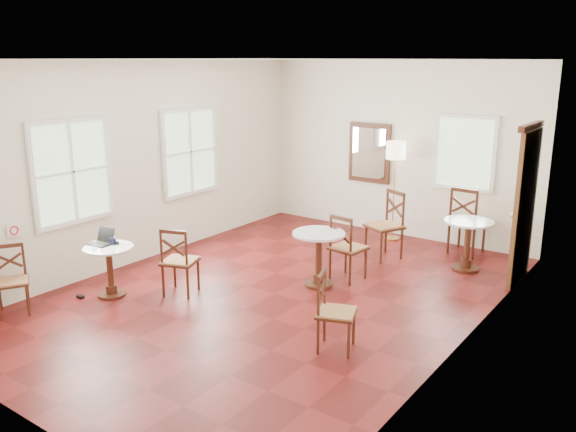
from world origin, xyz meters
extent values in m
plane|color=#5A100F|center=(0.00, 0.00, 0.00)|extent=(7.00, 7.00, 0.00)
cube|color=white|center=(0.00, 3.50, 1.50)|extent=(5.00, 0.02, 3.00)
cube|color=white|center=(0.00, -3.50, 1.50)|extent=(5.00, 0.02, 3.00)
cube|color=white|center=(-2.50, 0.00, 1.50)|extent=(0.02, 7.00, 3.00)
cube|color=white|center=(2.50, 0.00, 1.50)|extent=(0.02, 7.00, 3.00)
cube|color=white|center=(0.00, 0.00, 3.00)|extent=(5.00, 7.00, 0.02)
cube|color=brown|center=(2.46, 2.40, 1.05)|extent=(0.06, 0.90, 2.10)
cube|color=#3F1C0F|center=(2.44, 2.40, 2.15)|extent=(0.08, 1.02, 0.08)
sphere|color=#BF8C3F|center=(2.40, 2.08, 1.00)|extent=(0.07, 0.07, 0.07)
cube|color=#441F12|center=(-0.50, 3.46, 1.40)|extent=(0.80, 0.05, 1.05)
cube|color=white|center=(-0.50, 3.43, 1.40)|extent=(0.64, 0.02, 0.88)
cube|color=white|center=(-2.47, -2.10, 0.95)|extent=(0.02, 0.16, 0.16)
torus|color=red|center=(-2.46, -2.10, 0.95)|extent=(0.02, 0.12, 0.12)
cube|color=white|center=(-2.47, -1.20, 1.55)|extent=(0.06, 1.22, 1.42)
cube|color=white|center=(-2.47, 1.00, 1.55)|extent=(0.06, 1.22, 1.42)
cube|color=white|center=(1.20, 3.47, 1.55)|extent=(1.02, 0.06, 1.22)
cylinder|color=#3F1C0F|center=(-1.70, -1.30, 0.02)|extent=(0.36, 0.36, 0.04)
cylinder|color=#3F1C0F|center=(-1.70, -1.30, 0.09)|extent=(0.15, 0.15, 0.11)
cylinder|color=#441F12|center=(-1.70, -1.30, 0.36)|extent=(0.08, 0.08, 0.54)
cylinder|color=#3F1C0F|center=(-1.70, -1.30, 0.62)|extent=(0.13, 0.13, 0.05)
cylinder|color=white|center=(-1.70, -1.30, 0.66)|extent=(0.63, 0.63, 0.03)
cylinder|color=#3F1C0F|center=(0.30, 0.60, 0.02)|extent=(0.41, 0.41, 0.04)
cylinder|color=#3F1C0F|center=(0.30, 0.60, 0.10)|extent=(0.16, 0.16, 0.12)
cylinder|color=#441F12|center=(0.30, 0.60, 0.41)|extent=(0.09, 0.09, 0.61)
cylinder|color=#3F1C0F|center=(0.30, 0.60, 0.69)|extent=(0.14, 0.14, 0.06)
cylinder|color=white|center=(0.30, 0.60, 0.74)|extent=(0.71, 0.71, 0.03)
cylinder|color=#3F1C0F|center=(1.72, 2.39, 0.02)|extent=(0.40, 0.40, 0.04)
cylinder|color=#3F1C0F|center=(1.72, 2.39, 0.10)|extent=(0.16, 0.16, 0.12)
cylinder|color=#441F12|center=(1.72, 2.39, 0.40)|extent=(0.09, 0.09, 0.61)
cylinder|color=#3F1C0F|center=(1.72, 2.39, 0.69)|extent=(0.14, 0.14, 0.06)
cylinder|color=white|center=(1.72, 2.39, 0.73)|extent=(0.71, 0.71, 0.03)
cylinder|color=#3F1C0F|center=(-0.92, -0.47, 0.22)|extent=(0.03, 0.03, 0.43)
cylinder|color=#3F1C0F|center=(-0.80, -0.80, 0.22)|extent=(0.03, 0.03, 0.43)
cylinder|color=#3F1C0F|center=(-1.25, -0.60, 0.22)|extent=(0.03, 0.03, 0.43)
cylinder|color=#3F1C0F|center=(-1.12, -0.92, 0.22)|extent=(0.03, 0.03, 0.43)
cube|color=#3F1C0F|center=(-1.02, -0.70, 0.44)|extent=(0.55, 0.55, 0.03)
cube|color=#A06A40|center=(-1.02, -0.70, 0.45)|extent=(0.52, 0.52, 0.04)
cylinder|color=#3F1C0F|center=(-0.80, -0.80, 0.67)|extent=(0.03, 0.03, 0.48)
cylinder|color=#3F1C0F|center=(-1.12, -0.92, 0.67)|extent=(0.03, 0.03, 0.48)
cube|color=#3F1C0F|center=(-0.96, -0.86, 0.89)|extent=(0.35, 0.16, 0.05)
cube|color=#441F12|center=(-0.96, -0.86, 0.68)|extent=(0.30, 0.13, 0.21)
cube|color=#441F12|center=(-0.96, -0.86, 0.68)|extent=(0.30, 0.13, 0.21)
cylinder|color=#3F1C0F|center=(-2.42, -2.40, 0.20)|extent=(0.03, 0.03, 0.39)
cylinder|color=#3F1C0F|center=(-1.99, -2.29, 0.20)|extent=(0.03, 0.03, 0.39)
cylinder|color=#3F1C0F|center=(-2.26, -2.13, 0.20)|extent=(0.03, 0.03, 0.39)
cube|color=#3F1C0F|center=(-2.20, -2.35, 0.40)|extent=(0.53, 0.53, 0.03)
cube|color=#A06A40|center=(-2.20, -2.35, 0.41)|extent=(0.50, 0.50, 0.03)
cylinder|color=#3F1C0F|center=(-2.26, -2.13, 0.61)|extent=(0.03, 0.03, 0.44)
cube|color=#3F1C0F|center=(-2.34, -2.27, 0.81)|extent=(0.20, 0.30, 0.04)
cube|color=#441F12|center=(-2.34, -2.27, 0.62)|extent=(0.16, 0.25, 0.19)
cube|color=#441F12|center=(-2.34, -2.27, 0.62)|extent=(0.16, 0.25, 0.19)
cylinder|color=#3F1C0F|center=(0.70, 1.19, 0.22)|extent=(0.04, 0.04, 0.44)
cylinder|color=#3F1C0F|center=(0.65, 0.84, 0.22)|extent=(0.04, 0.04, 0.44)
cylinder|color=#3F1C0F|center=(0.35, 1.24, 0.22)|extent=(0.04, 0.04, 0.44)
cylinder|color=#3F1C0F|center=(0.30, 0.89, 0.22)|extent=(0.04, 0.04, 0.44)
cube|color=#3F1C0F|center=(0.50, 1.04, 0.45)|extent=(0.49, 0.49, 0.03)
cube|color=#A06A40|center=(0.50, 1.04, 0.46)|extent=(0.47, 0.47, 0.04)
cylinder|color=#3F1C0F|center=(0.65, 0.84, 0.69)|extent=(0.04, 0.04, 0.49)
cylinder|color=#3F1C0F|center=(0.30, 0.89, 0.69)|extent=(0.04, 0.04, 0.49)
cube|color=#3F1C0F|center=(0.48, 0.87, 0.92)|extent=(0.38, 0.09, 0.05)
cube|color=#441F12|center=(0.48, 0.87, 0.70)|extent=(0.32, 0.07, 0.22)
cube|color=#441F12|center=(0.48, 0.87, 0.70)|extent=(0.32, 0.07, 0.22)
cylinder|color=#3F1C0F|center=(1.67, -0.94, 0.20)|extent=(0.03, 0.03, 0.40)
cylinder|color=#3F1C0F|center=(1.36, -1.06, 0.20)|extent=(0.03, 0.03, 0.40)
cylinder|color=#3F1C0F|center=(1.55, -0.64, 0.20)|extent=(0.03, 0.03, 0.40)
cylinder|color=#3F1C0F|center=(1.25, -0.75, 0.20)|extent=(0.03, 0.03, 0.40)
cube|color=#3F1C0F|center=(1.46, -0.85, 0.41)|extent=(0.51, 0.51, 0.03)
cube|color=#A06A40|center=(1.46, -0.85, 0.42)|extent=(0.49, 0.49, 0.04)
cylinder|color=#3F1C0F|center=(1.36, -1.06, 0.63)|extent=(0.03, 0.03, 0.45)
cylinder|color=#3F1C0F|center=(1.25, -0.75, 0.63)|extent=(0.03, 0.03, 0.45)
cube|color=#3F1C0F|center=(1.31, -0.90, 0.84)|extent=(0.15, 0.33, 0.04)
cube|color=#441F12|center=(1.31, -0.90, 0.64)|extent=(0.12, 0.28, 0.20)
cube|color=#441F12|center=(1.31, -0.90, 0.64)|extent=(0.12, 0.28, 0.20)
cylinder|color=#3F1C0F|center=(1.66, 3.35, 0.26)|extent=(0.04, 0.04, 0.51)
cylinder|color=#3F1C0F|center=(1.63, 2.94, 0.26)|extent=(0.04, 0.04, 0.51)
cylinder|color=#3F1C0F|center=(1.25, 3.38, 0.26)|extent=(0.04, 0.04, 0.51)
cylinder|color=#3F1C0F|center=(1.22, 2.97, 0.26)|extent=(0.04, 0.04, 0.51)
cube|color=#3F1C0F|center=(1.44, 3.16, 0.52)|extent=(0.53, 0.53, 0.03)
cube|color=#A06A40|center=(1.44, 3.16, 0.54)|extent=(0.51, 0.51, 0.05)
cylinder|color=#3F1C0F|center=(1.63, 2.94, 0.80)|extent=(0.04, 0.04, 0.57)
cylinder|color=#3F1C0F|center=(1.22, 2.97, 0.80)|extent=(0.04, 0.04, 0.57)
cube|color=#3F1C0F|center=(1.43, 2.95, 1.06)|extent=(0.43, 0.07, 0.06)
cube|color=#441F12|center=(1.43, 2.95, 0.81)|extent=(0.37, 0.05, 0.25)
cube|color=#441F12|center=(1.43, 2.95, 0.81)|extent=(0.37, 0.05, 0.25)
cylinder|color=#3F1C0F|center=(0.21, 2.09, 0.25)|extent=(0.04, 0.04, 0.49)
cylinder|color=#3F1C0F|center=(0.38, 2.44, 0.25)|extent=(0.04, 0.04, 0.49)
cylinder|color=#3F1C0F|center=(0.57, 1.92, 0.25)|extent=(0.04, 0.04, 0.49)
cylinder|color=#3F1C0F|center=(0.74, 2.27, 0.25)|extent=(0.04, 0.04, 0.49)
cube|color=#3F1C0F|center=(0.48, 2.18, 0.50)|extent=(0.64, 0.64, 0.03)
cube|color=#A06A40|center=(0.48, 2.18, 0.51)|extent=(0.61, 0.61, 0.04)
cylinder|color=#3F1C0F|center=(0.38, 2.44, 0.77)|extent=(0.04, 0.04, 0.55)
cylinder|color=#3F1C0F|center=(0.74, 2.27, 0.77)|extent=(0.04, 0.04, 0.55)
cube|color=#3F1C0F|center=(0.56, 2.36, 1.02)|extent=(0.39, 0.21, 0.05)
cube|color=#441F12|center=(0.56, 2.36, 0.78)|extent=(0.33, 0.18, 0.24)
cube|color=#441F12|center=(0.56, 2.36, 0.78)|extent=(0.33, 0.18, 0.24)
cylinder|color=#BF8C3F|center=(0.15, 3.15, 0.01)|extent=(0.27, 0.27, 0.03)
cylinder|color=#BF8C3F|center=(0.15, 3.15, 0.77)|extent=(0.02, 0.02, 1.54)
cylinder|color=beige|center=(0.15, 3.15, 1.54)|extent=(0.33, 0.33, 0.29)
cube|color=black|center=(-1.86, -1.30, 0.68)|extent=(0.30, 0.23, 0.02)
cube|color=black|center=(-1.86, -1.30, 0.69)|extent=(0.24, 0.14, 0.00)
cube|color=black|center=(-1.87, -1.19, 0.78)|extent=(0.29, 0.08, 0.20)
cube|color=silver|center=(-1.87, -1.19, 0.78)|extent=(0.26, 0.06, 0.16)
ellipsoid|color=black|center=(-1.71, -1.16, 0.69)|extent=(0.12, 0.10, 0.04)
cylinder|color=#0F1433|center=(-1.74, -1.19, 0.71)|extent=(0.07, 0.07, 0.09)
torus|color=#0F1433|center=(-1.70, -1.19, 0.71)|extent=(0.06, 0.01, 0.06)
cylinder|color=white|center=(-1.74, -1.48, 0.73)|extent=(0.07, 0.07, 0.11)
cube|color=black|center=(-1.96, -1.60, 0.02)|extent=(0.10, 0.06, 0.04)
camera|label=1|loc=(4.40, -5.80, 2.99)|focal=36.80mm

